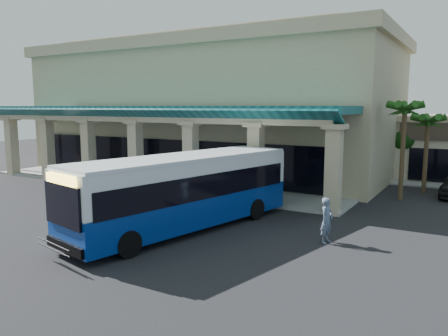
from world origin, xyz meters
The scene contains 9 objects.
ground centered at (0.00, 0.00, 0.00)m, with size 110.00×110.00×0.00m, color black.
main_building centered at (-8.00, 16.00, 5.67)m, with size 30.80×14.80×11.35m, color tan, non-canonical shape.
arcade centered at (-8.00, 6.80, 2.85)m, with size 30.00×6.20×5.70m, color #0B4247, non-canonical shape.
palm_0 centered at (8.50, 11.00, 3.30)m, with size 2.40×2.40×6.60m, color #1A4512, non-canonical shape.
palm_1 centered at (9.50, 14.00, 2.90)m, with size 2.40×2.40×5.80m, color #1A4512, non-canonical shape.
palm_2 centered at (-22.50, 6.50, 3.10)m, with size 2.40×2.40×6.20m, color #1A4512, non-canonical shape.
broadleaf_tree centered at (7.50, 19.00, 2.41)m, with size 2.60×2.60×4.81m, color black, non-canonical shape.
transit_bus centered at (0.95, -1.00, 1.72)m, with size 2.86×12.31×3.44m, color navy, non-canonical shape.
pedestrian centered at (7.19, 0.37, 0.95)m, with size 0.70×0.46×1.91m, color slate.
Camera 1 is at (12.42, -17.03, 5.65)m, focal length 35.00 mm.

